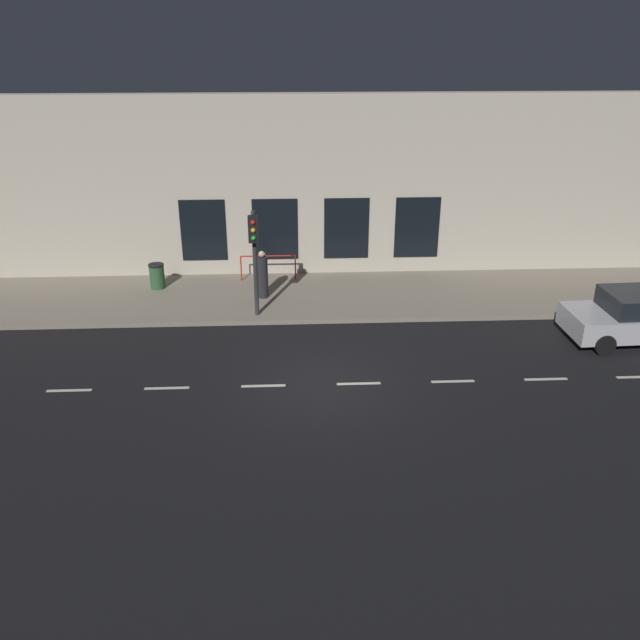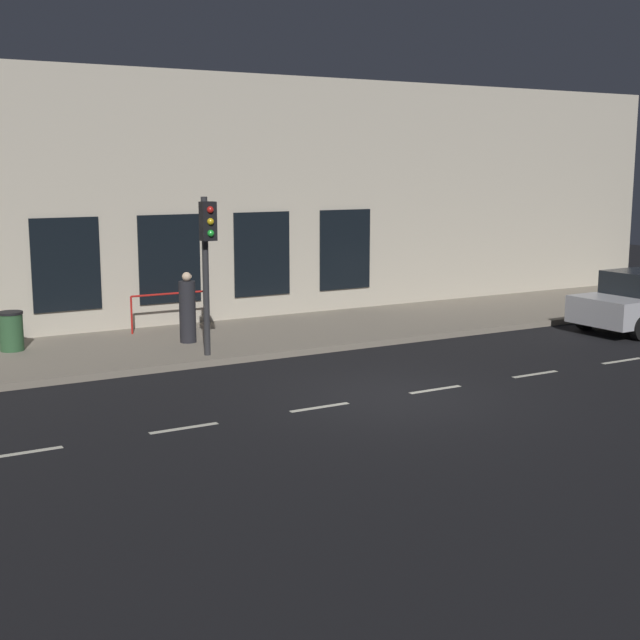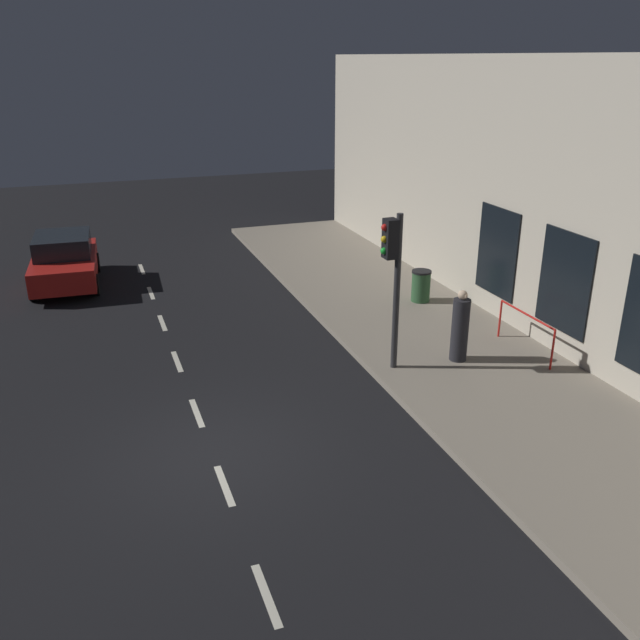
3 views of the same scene
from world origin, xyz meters
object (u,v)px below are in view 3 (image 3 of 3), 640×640
object	(u,v)px
traffic_light	(393,265)
parked_car_0	(65,261)
pedestrian_0	(460,328)
trash_bin	(421,286)

from	to	relation	value
traffic_light	parked_car_0	distance (m)	11.53
traffic_light	pedestrian_0	size ratio (longest dim) A/B	2.08
parked_car_0	pedestrian_0	xyz separation A→B (m)	(8.46, -9.31, 0.13)
traffic_light	pedestrian_0	bearing A→B (deg)	-4.95
traffic_light	trash_bin	size ratio (longest dim) A/B	3.88
pedestrian_0	trash_bin	xyz separation A→B (m)	(1.06, 3.86, -0.32)
traffic_light	pedestrian_0	world-z (taller)	traffic_light
parked_car_0	pedestrian_0	size ratio (longest dim) A/B	2.38
parked_car_0	pedestrian_0	bearing A→B (deg)	135.37
parked_car_0	trash_bin	size ratio (longest dim) A/B	4.44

